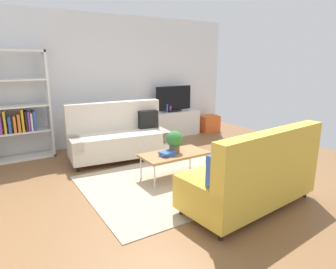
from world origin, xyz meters
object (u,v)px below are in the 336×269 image
storage_trunk (209,123)px  vase_1 (159,109)px  bottle_0 (167,108)px  couch_green (252,176)px  bookshelf (18,111)px  table_book_0 (167,154)px  tv (174,99)px  vase_0 (152,110)px  tv_console (173,124)px  couch_beige (119,137)px  bottle_1 (170,109)px  coffee_table (174,155)px  potted_plant (174,141)px

storage_trunk → vase_1: bearing=174.3°
bottle_0 → couch_green: bearing=-105.1°
bookshelf → bottle_0: bearing=-1.0°
table_book_0 → bookshelf: bearing=127.5°
tv → vase_0: bearing=173.1°
tv_console → couch_beige: bearing=-153.5°
tv → storage_trunk: tv is taller
tv_console → vase_0: bearing=175.1°
couch_green → tv: bearing=66.9°
couch_beige → bottle_0: bearing=-145.7°
tv_console → vase_1: 0.58m
bookshelf → storage_trunk: 4.68m
bottle_1 → coffee_table: bearing=-121.1°
couch_green → table_book_0: 1.45m
bookshelf → storage_trunk: bookshelf is taller
coffee_table → table_book_0: bearing=-163.2°
coffee_table → bottle_0: size_ratio=5.33×
potted_plant → table_book_0: potted_plant is taller
couch_green → bottle_0: 3.88m
couch_green → storage_trunk: bearing=52.7°
coffee_table → tv: (1.50, 2.34, 0.56)m
coffee_table → table_book_0: (-0.16, -0.05, 0.05)m
potted_plant → storage_trunk: bearing=40.8°
coffee_table → bottle_1: bottle_1 is taller
tv_console → bookshelf: size_ratio=0.67×
coffee_table → bottle_0: 2.68m
coffee_table → bookshelf: bearing=130.4°
vase_0 → tv: bearing=-6.9°
potted_plant → bottle_1: 2.66m
couch_beige → potted_plant: size_ratio=5.40×
vase_0 → couch_beige: bearing=-142.8°
tv_console → bottle_1: (-0.11, -0.04, 0.40)m
potted_plant → table_book_0: 0.27m
bookshelf → bottle_1: size_ratio=13.52×
bookshelf → vase_1: size_ratio=11.03×
vase_0 → bottle_0: bottle_0 is taller
coffee_table → tv_console: size_ratio=0.79×
couch_beige → potted_plant: (0.41, -1.39, 0.18)m
storage_trunk → bookshelf: bearing=178.5°
potted_plant → bookshelf: bearing=131.1°
potted_plant → bottle_0: bearing=60.9°
couch_beige → vase_0: (1.30, 0.99, 0.27)m
couch_beige → vase_1: bearing=-140.2°
vase_1 → bottle_0: (0.19, -0.09, 0.01)m
tv_console → bottle_0: (-0.21, -0.04, 0.42)m
table_book_0 → bottle_0: 2.79m
coffee_table → table_book_0: 0.17m
potted_plant → vase_0: size_ratio=2.66×
couch_beige → potted_plant: bearing=112.5°
storage_trunk → table_book_0: bearing=-140.1°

